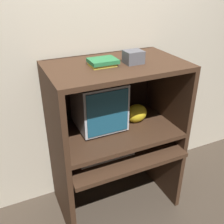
# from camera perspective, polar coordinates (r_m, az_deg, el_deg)

# --- Properties ---
(ground_plane) EXTENTS (12.00, 12.00, 0.00)m
(ground_plane) POSITION_cam_1_polar(r_m,az_deg,el_deg) (2.53, 4.05, -23.13)
(ground_plane) COLOR #3D3328
(wall_back) EXTENTS (6.00, 0.06, 2.60)m
(wall_back) POSITION_cam_1_polar(r_m,az_deg,el_deg) (2.32, -3.23, 11.28)
(wall_back) COLOR #B2A893
(wall_back) RESTS_ON ground_plane
(desk_base) EXTENTS (1.04, 0.70, 0.66)m
(desk_base) POSITION_cam_1_polar(r_m,az_deg,el_deg) (2.39, 1.22, -11.97)
(desk_base) COLOR #382316
(desk_base) RESTS_ON ground_plane
(desk_monitor_shelf) EXTENTS (1.04, 0.64, 0.15)m
(desk_monitor_shelf) POSITION_cam_1_polar(r_m,az_deg,el_deg) (2.22, 0.79, -4.31)
(desk_monitor_shelf) COLOR #382316
(desk_monitor_shelf) RESTS_ON desk_base
(hutch_upper) EXTENTS (1.04, 0.64, 0.56)m
(hutch_upper) POSITION_cam_1_polar(r_m,az_deg,el_deg) (2.06, 0.45, 6.01)
(hutch_upper) COLOR #382316
(hutch_upper) RESTS_ON desk_monitor_shelf
(crt_monitor) EXTENTS (0.37, 0.38, 0.41)m
(crt_monitor) POSITION_cam_1_polar(r_m,az_deg,el_deg) (2.13, -2.90, 1.76)
(crt_monitor) COLOR #B2B2B7
(crt_monitor) RESTS_ON desk_monitor_shelf
(keyboard) EXTENTS (0.45, 0.14, 0.03)m
(keyboard) POSITION_cam_1_polar(r_m,az_deg,el_deg) (2.13, -1.38, -9.44)
(keyboard) COLOR beige
(keyboard) RESTS_ON desk_base
(mouse) EXTENTS (0.07, 0.05, 0.03)m
(mouse) POSITION_cam_1_polar(r_m,az_deg,el_deg) (2.23, 5.81, -7.51)
(mouse) COLOR #28282B
(mouse) RESTS_ON desk_base
(snack_bag) EXTENTS (0.19, 0.15, 0.16)m
(snack_bag) POSITION_cam_1_polar(r_m,az_deg,el_deg) (2.27, 5.27, -0.27)
(snack_bag) COLOR gold
(snack_bag) RESTS_ON desk_monitor_shelf
(book_stack) EXTENTS (0.20, 0.16, 0.05)m
(book_stack) POSITION_cam_1_polar(r_m,az_deg,el_deg) (1.91, -2.04, 10.78)
(book_stack) COLOR gold
(book_stack) RESTS_ON hutch_upper
(storage_box) EXTENTS (0.13, 0.11, 0.09)m
(storage_box) POSITION_cam_1_polar(r_m,az_deg,el_deg) (1.97, 4.69, 11.84)
(storage_box) COLOR #4C4C51
(storage_box) RESTS_ON hutch_upper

